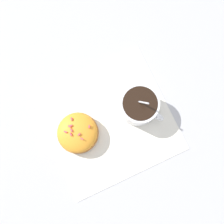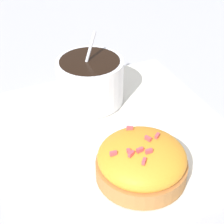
% 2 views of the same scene
% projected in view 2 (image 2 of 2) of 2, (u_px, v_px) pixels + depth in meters
% --- Properties ---
extents(ground_plane, '(3.00, 3.00, 0.00)m').
position_uv_depth(ground_plane, '(113.00, 134.00, 0.47)').
color(ground_plane, '#B2B2B7').
extents(paper_napkin, '(0.30, 0.29, 0.00)m').
position_uv_depth(paper_napkin, '(113.00, 133.00, 0.46)').
color(paper_napkin, white).
rests_on(paper_napkin, ground_plane).
extents(coffee_cup, '(0.09, 0.10, 0.10)m').
position_uv_depth(coffee_cup, '(88.00, 79.00, 0.50)').
color(coffee_cup, white).
rests_on(coffee_cup, paper_napkin).
extents(frosted_pastry, '(0.10, 0.10, 0.05)m').
position_uv_depth(frosted_pastry, '(141.00, 162.00, 0.39)').
color(frosted_pastry, '#B2753D').
rests_on(frosted_pastry, paper_napkin).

